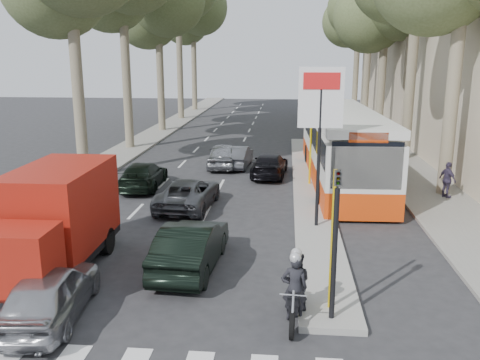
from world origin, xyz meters
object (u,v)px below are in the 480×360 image
Objects in this scene: red_truck at (54,220)px; city_bus at (342,144)px; motorcycle at (295,287)px; dark_hatchback at (191,246)px; silver_hatchback at (51,292)px.

city_bus is at bearing 51.26° from red_truck.
city_bus is 6.56× the size of motorcycle.
dark_hatchback is 2.07× the size of motorcycle.
city_bus is 13.80m from motorcycle.
silver_hatchback is 5.65m from motorcycle.
dark_hatchback is 0.76× the size of red_truck.
motorcycle is at bearing -17.41° from red_truck.
red_truck is at bearing -129.50° from city_bus.
red_truck reaches higher than motorcycle.
silver_hatchback is 2.83m from red_truck.
silver_hatchback is 0.90× the size of dark_hatchback.
red_truck is 6.95m from motorcycle.
red_truck reaches higher than dark_hatchback.
dark_hatchback is (2.71, 3.10, 0.05)m from silver_hatchback.
red_truck is at bearing -73.71° from silver_hatchback.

